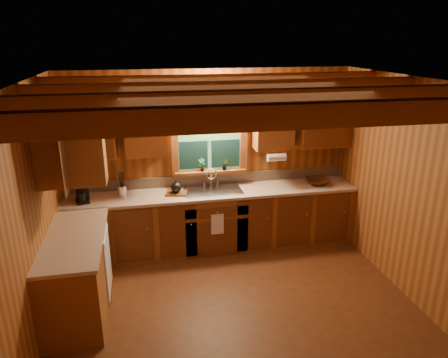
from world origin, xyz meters
TOP-DOWN VIEW (x-y plane):
  - room at (0.00, 0.00)m, footprint 4.20×4.20m
  - ceiling_beams at (0.00, 0.00)m, footprint 4.20×2.54m
  - base_cabinets at (-0.49, 1.28)m, footprint 4.20×2.22m
  - countertop at (-0.48, 1.29)m, footprint 4.20×2.24m
  - backsplash at (0.00, 1.89)m, footprint 4.20×0.02m
  - dishwasher_panel at (-1.47, 0.68)m, footprint 0.02×0.60m
  - upper_cabinets at (-0.56, 1.42)m, footprint 4.19×1.77m
  - window at (0.00, 1.87)m, footprint 1.12×0.08m
  - window_sill at (0.00, 1.82)m, footprint 1.06×0.14m
  - wall_sconce at (0.00, 1.75)m, footprint 0.45×0.21m
  - paper_towel_roll at (0.92, 1.53)m, footprint 0.27×0.11m
  - dish_towel at (0.00, 1.26)m, footprint 0.18×0.01m
  - sink at (0.00, 1.60)m, footprint 0.82×0.48m
  - coffee_maker at (-1.80, 1.54)m, footprint 0.16×0.21m
  - utensil_crock at (-1.28, 1.65)m, footprint 0.12×0.12m
  - cutting_board at (-0.53, 1.57)m, footprint 0.33×0.26m
  - teakettle at (-0.53, 1.57)m, footprint 0.15×0.15m
  - wicker_basket at (1.60, 1.57)m, footprint 0.36×0.36m
  - potted_plant_left at (-0.13, 1.80)m, footprint 0.11×0.08m
  - potted_plant_right at (0.22, 1.80)m, footprint 0.10×0.08m

SIDE VIEW (x-z plane):
  - base_cabinets at x=-0.49m, z-range 0.00..0.86m
  - dishwasher_panel at x=-1.47m, z-range 0.03..0.83m
  - dish_towel at x=0.00m, z-range 0.37..0.67m
  - sink at x=0.00m, z-range 0.64..1.07m
  - countertop at x=-0.48m, z-range 0.86..0.90m
  - cutting_board at x=-0.53m, z-range 0.90..0.93m
  - wicker_basket at x=1.60m, z-range 0.90..0.99m
  - backsplash at x=0.00m, z-range 0.90..1.06m
  - utensil_crock at x=-1.28m, z-range 0.81..1.16m
  - teakettle at x=-0.53m, z-range 0.91..1.09m
  - coffee_maker at x=-1.80m, z-range 0.90..1.19m
  - window_sill at x=0.00m, z-range 1.10..1.14m
  - potted_plant_right at x=0.22m, z-range 1.14..1.31m
  - potted_plant_left at x=-0.13m, z-range 1.14..1.34m
  - room at x=0.00m, z-range -0.80..3.40m
  - paper_towel_roll at x=0.92m, z-range 1.31..1.42m
  - window at x=0.00m, z-range 1.03..2.03m
  - upper_cabinets at x=-0.56m, z-range 1.45..2.23m
  - wall_sconce at x=0.00m, z-range 2.08..2.25m
  - ceiling_beams at x=0.00m, z-range 2.40..2.58m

